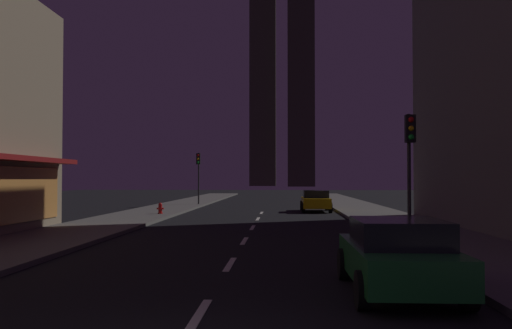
% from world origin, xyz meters
% --- Properties ---
extents(ground_plane, '(78.00, 136.00, 0.10)m').
position_xyz_m(ground_plane, '(0.00, 32.00, -0.05)').
color(ground_plane, black).
extents(sidewalk_right, '(4.00, 76.00, 0.15)m').
position_xyz_m(sidewalk_right, '(7.00, 32.00, 0.07)').
color(sidewalk_right, '#605E59').
rests_on(sidewalk_right, ground).
extents(sidewalk_left, '(4.00, 76.00, 0.15)m').
position_xyz_m(sidewalk_left, '(-7.00, 32.00, 0.07)').
color(sidewalk_left, '#605E59').
rests_on(sidewalk_left, ground).
extents(lane_marking_center, '(0.16, 33.40, 0.01)m').
position_xyz_m(lane_marking_center, '(0.00, 13.60, 0.01)').
color(lane_marking_center, silver).
rests_on(lane_marking_center, ground).
extents(skyscraper_distant_tall, '(8.03, 6.71, 63.80)m').
position_xyz_m(skyscraper_distant_tall, '(-4.71, 159.21, 31.90)').
color(skyscraper_distant_tall, '#403C30').
rests_on(skyscraper_distant_tall, ground).
extents(skyscraper_distant_mid, '(7.65, 5.26, 61.52)m').
position_xyz_m(skyscraper_distant_mid, '(6.70, 147.16, 30.76)').
color(skyscraper_distant_mid, '#373529').
rests_on(skyscraper_distant_mid, ground).
extents(car_parked_near, '(1.98, 4.24, 1.45)m').
position_xyz_m(car_parked_near, '(3.60, 5.04, 0.74)').
color(car_parked_near, '#1E722D').
rests_on(car_parked_near, ground).
extents(car_parked_far, '(1.98, 4.24, 1.45)m').
position_xyz_m(car_parked_far, '(3.60, 30.75, 0.74)').
color(car_parked_far, gold).
rests_on(car_parked_far, ground).
extents(fire_hydrant_far_left, '(0.42, 0.30, 0.65)m').
position_xyz_m(fire_hydrant_far_left, '(-5.90, 25.92, 0.45)').
color(fire_hydrant_far_left, red).
rests_on(fire_hydrant_far_left, sidewalk_left).
extents(traffic_light_near_right, '(0.32, 0.48, 4.20)m').
position_xyz_m(traffic_light_near_right, '(5.50, 12.02, 3.19)').
color(traffic_light_near_right, '#2D2D2D').
rests_on(traffic_light_near_right, sidewalk_right).
extents(traffic_light_far_left, '(0.32, 0.48, 4.20)m').
position_xyz_m(traffic_light_far_left, '(-5.50, 37.74, 3.19)').
color(traffic_light_far_left, '#2D2D2D').
rests_on(traffic_light_far_left, sidewalk_left).
extents(street_lamp_right, '(1.96, 0.56, 6.58)m').
position_xyz_m(street_lamp_right, '(5.38, 4.82, 5.07)').
color(street_lamp_right, '#38383D').
rests_on(street_lamp_right, sidewalk_right).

